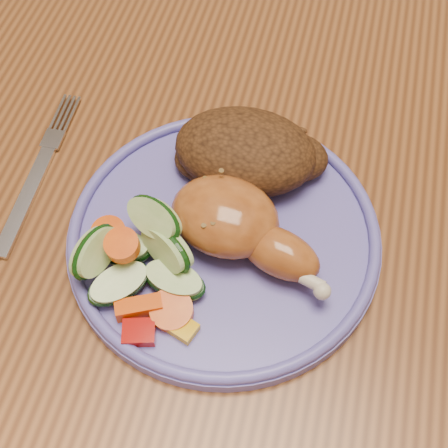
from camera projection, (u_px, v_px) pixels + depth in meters
The scene contains 8 objects.
ground at pixel (258, 384), 1.23m from camera, with size 4.00×4.00×0.00m, color #542F1C.
dining_table at pixel (286, 182), 0.67m from camera, with size 0.90×1.40×0.75m.
plate at pixel (224, 237), 0.53m from camera, with size 0.26×0.26×0.01m, color #5E55B4.
plate_rim at pixel (224, 230), 0.52m from camera, with size 0.26×0.26×0.01m, color #5E55B4.
chicken_leg at pixel (238, 225), 0.50m from camera, with size 0.15×0.10×0.05m.
rice_pilaf at pixel (248, 152), 0.55m from camera, with size 0.14×0.09×0.05m.
vegetable_pile at pixel (139, 260), 0.49m from camera, with size 0.12×0.13×0.06m.
fork at pixel (36, 176), 0.57m from camera, with size 0.02×0.17×0.00m.
Camera 1 is at (0.03, -0.41, 1.21)m, focal length 50.00 mm.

